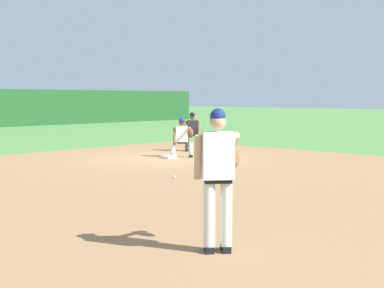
{
  "coord_description": "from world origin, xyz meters",
  "views": [
    {
      "loc": [
        -12.29,
        -12.54,
        1.99
      ],
      "look_at": [
        -5.0,
        -5.73,
        1.13
      ],
      "focal_mm": 50.0,
      "sensor_mm": 36.0,
      "label": 1
    }
  ],
  "objects_px": {
    "pitcher": "(219,171)",
    "first_baseman": "(183,136)",
    "first_base_bag": "(169,157)",
    "baseball": "(174,177)",
    "umpire": "(192,130)"
  },
  "relations": [
    {
      "from": "first_base_bag",
      "to": "baseball",
      "type": "distance_m",
      "value": 4.47
    },
    {
      "from": "first_base_bag",
      "to": "pitcher",
      "type": "relative_size",
      "value": 0.2
    },
    {
      "from": "first_base_bag",
      "to": "pitcher",
      "type": "bearing_deg",
      "value": -131.02
    },
    {
      "from": "pitcher",
      "to": "first_baseman",
      "type": "bearing_deg",
      "value": 46.49
    },
    {
      "from": "pitcher",
      "to": "first_baseman",
      "type": "distance_m",
      "value": 11.02
    },
    {
      "from": "first_baseman",
      "to": "pitcher",
      "type": "bearing_deg",
      "value": -133.51
    },
    {
      "from": "pitcher",
      "to": "umpire",
      "type": "height_order",
      "value": "pitcher"
    },
    {
      "from": "first_base_bag",
      "to": "baseball",
      "type": "relative_size",
      "value": 5.14
    },
    {
      "from": "baseball",
      "to": "pitcher",
      "type": "bearing_deg",
      "value": -129.9
    },
    {
      "from": "first_base_bag",
      "to": "baseball",
      "type": "height_order",
      "value": "first_base_bag"
    },
    {
      "from": "first_base_bag",
      "to": "umpire",
      "type": "bearing_deg",
      "value": 24.57
    },
    {
      "from": "baseball",
      "to": "first_baseman",
      "type": "distance_m",
      "value": 4.74
    },
    {
      "from": "first_base_bag",
      "to": "pitcher",
      "type": "xyz_separation_m",
      "value": [
        -7.1,
        -8.16,
        1.01
      ]
    },
    {
      "from": "baseball",
      "to": "pitcher",
      "type": "distance_m",
      "value": 6.44
    },
    {
      "from": "first_base_bag",
      "to": "umpire",
      "type": "xyz_separation_m",
      "value": [
        2.24,
        1.02,
        0.75
      ]
    }
  ]
}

